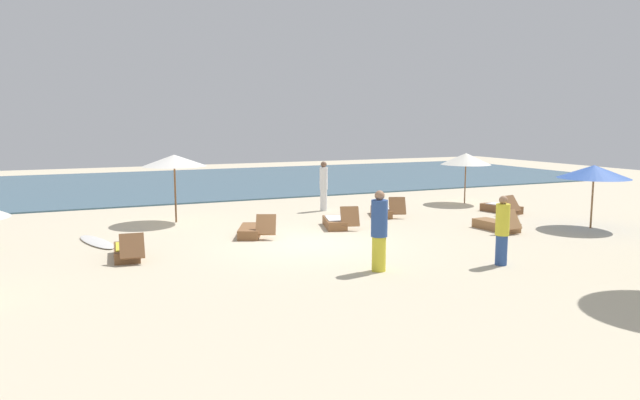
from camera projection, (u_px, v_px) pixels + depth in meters
ground_plane at (309, 243)px, 16.28m from camera, size 60.00×60.00×0.00m
ocean_water at (187, 183)px, 31.66m from camera, size 48.00×16.00×0.06m
umbrella_0 at (174, 161)px, 19.30m from camera, size 2.09×2.09×2.27m
umbrella_2 at (594, 172)px, 18.30m from camera, size 2.20×2.20×2.00m
umbrella_3 at (466, 159)px, 23.79m from camera, size 2.02×2.02×2.07m
lounger_0 at (383, 211)px, 20.81m from camera, size 1.17×1.75×0.73m
lounger_1 at (497, 225)px, 18.12m from camera, size 0.71×1.70×0.72m
lounger_2 at (502, 208)px, 21.58m from camera, size 0.91×1.76×0.71m
lounger_3 at (252, 231)px, 17.20m from camera, size 1.19×1.77×0.70m
lounger_4 at (127, 251)px, 14.45m from camera, size 0.72×1.71×0.71m
lounger_5 at (336, 222)px, 18.59m from camera, size 1.04×1.74×0.74m
person_0 at (324, 185)px, 21.97m from camera, size 0.41×0.41×1.86m
person_1 at (502, 230)px, 13.71m from camera, size 0.38×0.38×1.65m
person_2 at (379, 231)px, 13.14m from camera, size 0.48×0.48×1.84m
surfboard at (97, 242)px, 16.27m from camera, size 1.13×2.37×0.07m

